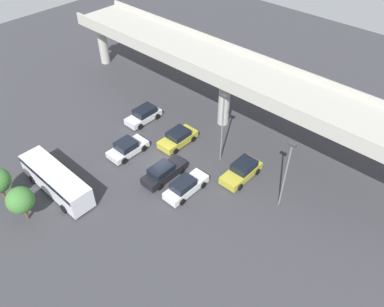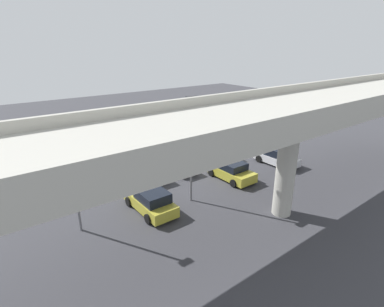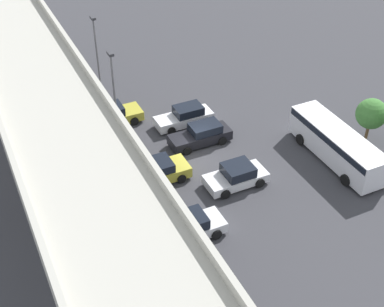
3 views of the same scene
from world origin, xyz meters
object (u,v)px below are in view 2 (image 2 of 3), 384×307
object	(u,v)px
tree_front_centre	(157,115)
parked_car_0	(277,157)
parked_car_3	(174,161)
lamp_post_mid_lot	(72,167)
parked_car_4	(147,169)
parked_car_5	(151,201)
lamp_post_near_aisle	(191,142)
parked_car_2	(231,171)
shuttle_bus	(179,126)
parked_car_1	(218,150)
tree_front_left	(175,108)

from	to	relation	value
tree_front_centre	parked_car_0	bearing A→B (deg)	101.53
parked_car_3	lamp_post_mid_lot	distance (m)	12.02
parked_car_4	parked_car_5	bearing A→B (deg)	-26.76
lamp_post_near_aisle	tree_front_centre	xyz separation A→B (m)	(-7.70, -17.80, -2.23)
parked_car_4	lamp_post_mid_lot	world-z (taller)	lamp_post_mid_lot
parked_car_2	parked_car_5	world-z (taller)	parked_car_5
shuttle_bus	lamp_post_mid_lot	size ratio (longest dim) A/B	1.21
lamp_post_near_aisle	lamp_post_mid_lot	size ratio (longest dim) A/B	1.08
parked_car_1	parked_car_5	size ratio (longest dim) A/B	0.95
lamp_post_near_aisle	tree_front_centre	bearing A→B (deg)	-113.39
lamp_post_near_aisle	parked_car_4	bearing A→B (deg)	-85.20
parked_car_0	parked_car_2	world-z (taller)	parked_car_0
parked_car_2	lamp_post_mid_lot	distance (m)	13.64
parked_car_5	parked_car_0	bearing A→B (deg)	-89.32
lamp_post_near_aisle	parked_car_5	bearing A→B (deg)	-9.43
lamp_post_mid_lot	tree_front_left	world-z (taller)	lamp_post_mid_lot
parked_car_1	parked_car_3	xyz separation A→B (m)	(5.55, 0.00, 0.03)
parked_car_0	shuttle_bus	distance (m)	13.53
parked_car_3	parked_car_4	world-z (taller)	parked_car_3
tree_front_left	lamp_post_near_aisle	bearing A→B (deg)	59.02
parked_car_1	parked_car_4	world-z (taller)	parked_car_4
parked_car_0	tree_front_left	size ratio (longest dim) A/B	1.08
shuttle_bus	tree_front_left	xyz separation A→B (m)	(-2.23, -4.16, 1.39)
lamp_post_near_aisle	parked_car_3	bearing A→B (deg)	-112.57
shuttle_bus	lamp_post_mid_lot	distance (m)	21.21
parked_car_0	parked_car_5	size ratio (longest dim) A/B	0.94
lamp_post_near_aisle	tree_front_centre	world-z (taller)	lamp_post_near_aisle
parked_car_1	tree_front_left	distance (m)	12.75
parked_car_3	parked_car_0	bearing A→B (deg)	59.22
parked_car_3	parked_car_5	distance (m)	7.79
parked_car_3	lamp_post_mid_lot	size ratio (longest dim) A/B	0.66
shuttle_bus	parked_car_3	bearing A→B (deg)	52.45
tree_front_left	tree_front_centre	world-z (taller)	tree_front_left
parked_car_0	parked_car_3	size ratio (longest dim) A/B	0.90
parked_car_0	tree_front_left	world-z (taller)	tree_front_left
shuttle_bus	parked_car_5	bearing A→B (deg)	48.62
parked_car_3	shuttle_bus	size ratio (longest dim) A/B	0.55
parked_car_1	lamp_post_near_aisle	bearing A→B (deg)	-53.56
lamp_post_mid_lot	parked_car_3	bearing A→B (deg)	-155.40
parked_car_4	shuttle_bus	size ratio (longest dim) A/B	0.54
shuttle_bus	tree_front_left	bearing A→B (deg)	-118.17
parked_car_0	tree_front_centre	size ratio (longest dim) A/B	1.21
parked_car_0	parked_car_3	world-z (taller)	parked_car_3
parked_car_4	parked_car_3	bearing A→B (deg)	90.63
parked_car_4	tree_front_left	xyz separation A→B (m)	(-11.38, -12.27, 2.13)
parked_car_5	tree_front_centre	xyz separation A→B (m)	(-10.88, -17.27, 1.65)
parked_car_2	shuttle_bus	size ratio (longest dim) A/B	0.51
shuttle_bus	tree_front_centre	size ratio (longest dim) A/B	2.44
parked_car_4	parked_car_5	xyz separation A→B (m)	(2.69, 5.34, 0.03)
lamp_post_mid_lot	parked_car_0	bearing A→B (deg)	178.72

